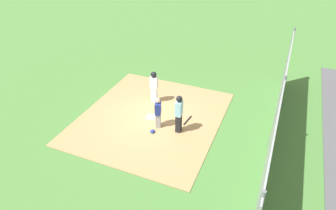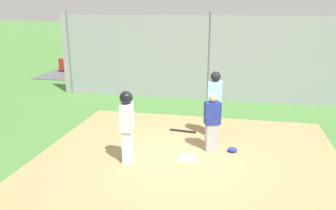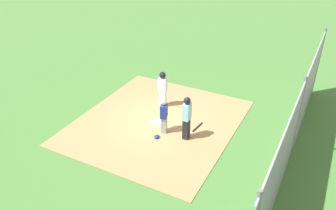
% 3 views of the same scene
% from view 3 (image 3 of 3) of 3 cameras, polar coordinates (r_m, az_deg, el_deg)
% --- Properties ---
extents(ground_plane, '(140.00, 140.00, 0.00)m').
position_cam_3_polar(ground_plane, '(14.76, -1.79, -2.88)').
color(ground_plane, '#477A38').
extents(dirt_infield, '(7.20, 6.40, 0.03)m').
position_cam_3_polar(dirt_infield, '(14.76, -1.79, -2.83)').
color(dirt_infield, '#A88456').
rests_on(dirt_infield, ground_plane).
extents(home_plate, '(0.47, 0.47, 0.02)m').
position_cam_3_polar(home_plate, '(14.74, -1.80, -2.75)').
color(home_plate, white).
rests_on(home_plate, dirt_infield).
extents(catcher, '(0.44, 0.37, 1.47)m').
position_cam_3_polar(catcher, '(13.72, -0.67, -1.80)').
color(catcher, '#9E9EA3').
rests_on(catcher, dirt_infield).
extents(umpire, '(0.39, 0.28, 1.82)m').
position_cam_3_polar(umpire, '(13.25, 3.10, -2.00)').
color(umpire, black).
rests_on(umpire, dirt_infield).
extents(runner, '(0.30, 0.41, 1.69)m').
position_cam_3_polar(runner, '(15.47, -0.90, 3.04)').
color(runner, silver).
rests_on(runner, dirt_infield).
extents(baseball_bat, '(0.78, 0.15, 0.06)m').
position_cam_3_polar(baseball_bat, '(14.40, 4.91, -3.64)').
color(baseball_bat, black).
rests_on(baseball_bat, dirt_infield).
extents(catcher_mask, '(0.24, 0.20, 0.12)m').
position_cam_3_polar(catcher_mask, '(13.73, -1.87, -5.25)').
color(catcher_mask, navy).
rests_on(catcher_mask, dirt_infield).
extents(backstop_fence, '(12.00, 0.10, 3.35)m').
position_cam_3_polar(backstop_fence, '(12.55, 20.46, -2.79)').
color(backstop_fence, '#93999E').
rests_on(backstop_fence, ground_plane).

